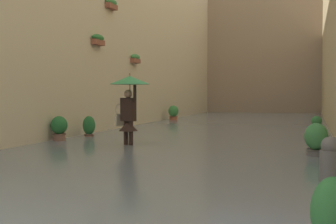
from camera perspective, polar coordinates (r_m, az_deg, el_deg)
name	(u,v)px	position (r m, az deg, el deg)	size (l,w,h in m)	color
ground_plane	(223,133)	(17.48, 7.12, -2.72)	(71.97, 71.97, 0.00)	#605B56
flood_water	(223,131)	(17.48, 7.12, -2.40)	(8.65, 34.79, 0.19)	slate
building_facade_far	(264,57)	(32.67, 12.26, 6.92)	(11.45, 1.80, 8.30)	gray
person_wading	(129,96)	(11.73, -5.04, 2.06)	(1.07, 1.07, 2.09)	#2D2319
potted_plant_far_right	(173,114)	(22.52, 0.70, -0.23)	(0.52, 0.52, 0.94)	#9E563D
potted_plant_mid_right	(59,130)	(13.17, -13.85, -2.22)	(0.48, 0.48, 0.90)	brown
potted_plant_near_left	(316,142)	(10.27, 18.56, -3.70)	(0.51, 0.51, 0.91)	#66605B
potted_plant_near_right	(89,128)	(14.30, -10.14, -2.02)	(0.40, 0.40, 0.84)	brown
potted_plant_far_left	(316,123)	(18.65, 18.59, -1.39)	(0.42, 0.42, 0.65)	#66605B
mooring_bollard	(330,167)	(7.12, 20.17, -6.67)	(0.31, 0.31, 0.92)	slate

